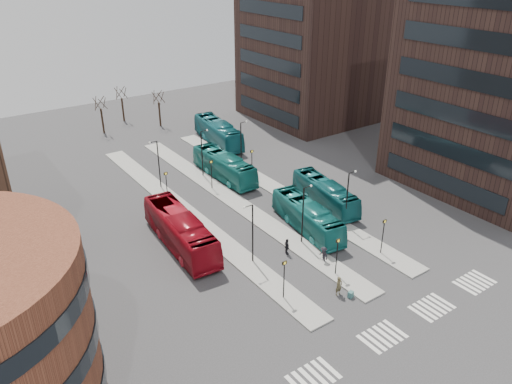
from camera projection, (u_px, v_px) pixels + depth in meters
ground at (434, 363)px, 35.86m from camera, size 160.00×160.00×0.00m
island_left at (187, 214)px, 55.78m from camera, size 2.50×45.00×0.15m
island_mid at (232, 200)px, 58.88m from camera, size 2.50×45.00×0.15m
island_right at (273, 187)px, 61.98m from camera, size 2.50×45.00×0.15m
suitcase at (351, 294)px, 42.45m from camera, size 0.53×0.46×0.57m
red_bus at (180, 230)px, 49.15m from camera, size 3.94×12.96×3.56m
teal_bus_a at (307, 217)px, 52.21m from camera, size 4.11×11.13×3.03m
teal_bus_b at (224, 166)px, 64.01m from camera, size 2.79×11.66×3.24m
teal_bus_c at (325, 193)px, 57.23m from camera, size 4.08×10.92×2.97m
teal_bus_d at (218, 132)px, 75.36m from camera, size 4.59×12.78×3.48m
traveller at (339, 286)px, 42.49m from camera, size 0.66×0.44×1.81m
commuter_a at (202, 264)px, 45.66m from camera, size 0.80×0.64×1.62m
commuter_b at (287, 247)px, 48.21m from camera, size 0.64×1.05×1.68m
commuter_c at (324, 255)px, 47.00m from camera, size 0.65×1.08×1.63m
crosswalk_stripes at (406, 322)px, 39.70m from camera, size 22.35×2.40×0.01m
tower_far at (318, 27)px, 82.48m from camera, size 20.12×20.00×30.00m
sign_poles at (265, 206)px, 52.51m from camera, size 12.45×22.12×3.65m
lamp_posts at (246, 177)px, 56.20m from camera, size 14.04×20.24×6.12m
bare_trees at (128, 111)px, 82.03m from camera, size 10.97×8.14×5.90m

